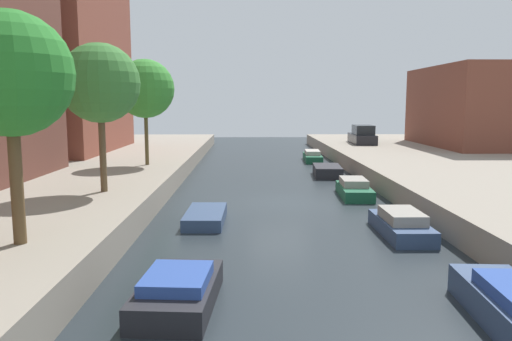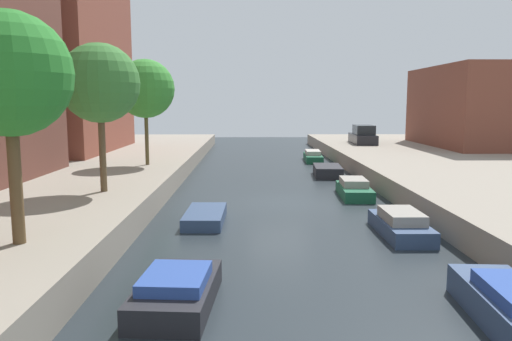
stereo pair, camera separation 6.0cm
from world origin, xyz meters
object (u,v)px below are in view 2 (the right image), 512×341
object	(u,v)px
low_block_right	(495,106)
parked_car	(363,136)
moored_boat_left_2	(205,217)
moored_boat_left_1	(177,291)
moored_boat_right_4	(328,171)
moored_boat_right_1	(512,305)
street_tree_2	(100,84)
moored_boat_right_2	(401,225)
moored_boat_right_3	(354,189)
moored_boat_right_5	(313,157)
street_tree_1	(8,75)
street_tree_3	(145,89)

from	to	relation	value
low_block_right	parked_car	world-z (taller)	low_block_right
parked_car	moored_boat_left_2	bearing A→B (deg)	-115.52
moored_boat_left_1	low_block_right	bearing A→B (deg)	53.97
moored_boat_left_1	moored_boat_right_4	distance (m)	20.17
parked_car	moored_boat_right_1	xyz separation A→B (m)	(-4.26, -31.96, -1.25)
parked_car	moored_boat_left_2	world-z (taller)	parked_car
moored_boat_right_1	street_tree_2	bearing A→B (deg)	138.45
moored_boat_right_2	moored_boat_right_3	xyz separation A→B (m)	(-0.11, 6.88, -0.00)
street_tree_2	moored_boat_right_2	size ratio (longest dim) A/B	1.59
moored_boat_right_3	moored_boat_right_5	size ratio (longest dim) A/B	0.86
parked_car	moored_boat_left_1	world-z (taller)	parked_car
low_block_right	moored_boat_left_2	size ratio (longest dim) A/B	3.94
low_block_right	moored_boat_right_2	size ratio (longest dim) A/B	3.53
parked_car	moored_boat_right_5	size ratio (longest dim) A/B	1.16
moored_boat_right_5	moored_boat_left_2	bearing A→B (deg)	-108.50
moored_boat_left_2	moored_boat_right_1	xyz separation A→B (m)	(6.88, -8.62, 0.17)
parked_car	moored_boat_right_3	xyz separation A→B (m)	(-4.56, -18.34, -1.29)
street_tree_1	moored_boat_left_2	bearing A→B (deg)	57.07
street_tree_1	moored_boat_right_5	xyz separation A→B (m)	(10.45, 25.47, -4.70)
moored_boat_right_1	moored_boat_right_5	world-z (taller)	moored_boat_right_1
street_tree_1	moored_boat_right_5	distance (m)	27.93
street_tree_2	moored_boat_left_1	world-z (taller)	street_tree_2
street_tree_2	moored_boat_right_3	size ratio (longest dim) A/B	1.59
low_block_right	moored_boat_right_5	size ratio (longest dim) A/B	3.05
moored_boat_right_1	moored_boat_right_5	bearing A→B (deg)	90.85
street_tree_2	moored_boat_right_1	world-z (taller)	street_tree_2
moored_boat_right_5	moored_boat_right_3	bearing A→B (deg)	-89.53
street_tree_2	moored_boat_left_1	size ratio (longest dim) A/B	1.73
street_tree_1	moored_boat_left_1	world-z (taller)	street_tree_1
street_tree_3	moored_boat_left_1	world-z (taller)	street_tree_3
street_tree_1	moored_boat_right_5	size ratio (longest dim) A/B	1.36
low_block_right	street_tree_2	world-z (taller)	low_block_right
low_block_right	moored_boat_right_3	bearing A→B (deg)	-131.77
moored_boat_right_2	moored_boat_right_4	size ratio (longest dim) A/B	1.12
moored_boat_right_3	moored_boat_right_5	world-z (taller)	moored_boat_right_3
parked_car	moored_boat_right_1	distance (m)	32.27
street_tree_2	moored_boat_right_5	bearing A→B (deg)	60.30
parked_car	moored_boat_right_2	bearing A→B (deg)	-100.00
street_tree_2	moored_boat_right_3	world-z (taller)	street_tree_2
street_tree_2	low_block_right	bearing A→B (deg)	38.85
low_block_right	street_tree_3	distance (m)	27.59
moored_boat_right_2	moored_boat_right_3	size ratio (longest dim) A/B	1.00
street_tree_3	moored_boat_right_5	distance (m)	15.25
moored_boat_left_1	moored_boat_right_5	world-z (taller)	moored_boat_right_5
street_tree_3	moored_boat_right_4	bearing A→B (deg)	12.13
street_tree_2	moored_boat_right_2	bearing A→B (deg)	-15.11
moored_boat_left_1	moored_boat_right_2	world-z (taller)	moored_boat_right_2
moored_boat_left_1	moored_boat_right_3	distance (m)	14.24
street_tree_2	moored_boat_right_2	distance (m)	12.04
moored_boat_left_1	moored_boat_right_4	bearing A→B (deg)	71.80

